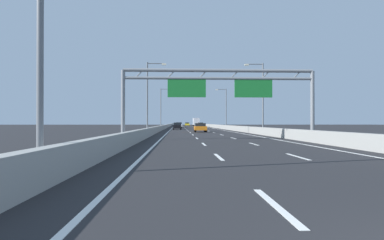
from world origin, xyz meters
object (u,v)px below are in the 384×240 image
Objects in this scene: orange_car at (200,127)px; white_car at (178,125)px; sign_gantry at (219,86)px; streetlamp_right_mid at (261,94)px; silver_car at (179,125)px; streetlamp_left_mid at (149,93)px; yellow_car at (187,124)px; box_truck at (196,122)px; streetlamp_left_far at (162,106)px; black_car at (177,126)px; streetlamp_right_far at (225,106)px; green_car at (200,125)px; red_car at (178,125)px.

white_car reaches higher than orange_car.
streetlamp_right_mid is at bearing 63.45° from sign_gantry.
silver_car is (-10.83, 53.64, -4.60)m from streetlamp_right_mid.
streetlamp_left_mid is 2.25× the size of yellow_car.
box_truck is at bearing -51.56° from yellow_car.
sign_gantry is 1.83× the size of streetlamp_left_mid.
black_car is at bearing -62.53° from streetlamp_left_far.
black_car is 0.99× the size of yellow_car.
sign_gantry is 50.49m from streetlamp_right_far.
sign_gantry reaches higher than green_car.
box_truck is (11.06, 57.64, -3.64)m from streetlamp_left_far.
box_truck reaches higher than red_car.
orange_car is 0.93× the size of red_car.
streetlamp_left_far is (0.00, 35.06, 0.00)m from streetlamp_left_mid.
streetlamp_left_mid is 1.00× the size of streetlamp_left_far.
streetlamp_right_mid is 62.27m from red_car.
black_car reaches higher than white_car.
streetlamp_right_mid is at bearing -86.87° from green_car.
streetlamp_left_mid is at bearing -90.00° from streetlamp_left_far.
streetlamp_right_mid is 2.29× the size of orange_car.
streetlamp_left_mid reaches higher than red_car.
streetlamp_right_mid is 1.00× the size of streetlamp_left_far.
box_truck is at bearing 88.10° from sign_gantry.
white_car is at bearing 146.40° from streetlamp_right_far.
white_car is (-11.10, 7.38, -4.63)m from streetlamp_right_far.
box_truck reaches higher than black_car.
orange_car is at bearing -93.77° from green_car.
streetlamp_right_mid reaches higher than silver_car.
streetlamp_right_mid is 97.47m from yellow_car.
streetlamp_right_far is 2.29× the size of orange_car.
black_car is at bearing -100.79° from green_car.
streetlamp_right_far reaches higher than green_car.
streetlamp_right_far is at bearing 31.77° from black_car.
yellow_car is (7.58, 62.03, -4.63)m from streetlamp_left_far.
streetlamp_right_mid is 1.00× the size of streetlamp_right_far.
silver_car is at bearing -94.57° from yellow_car.
streetlamp_right_mid is at bearing 0.00° from streetlamp_left_mid.
box_truck is at bearing 79.14° from streetlamp_left_far.
red_car is (-11.00, 61.11, -4.61)m from streetlamp_right_mid.
sign_gantry is at bearing -84.87° from black_car.
red_car is at bearing 89.49° from black_car.
streetlamp_right_far is at bearing 81.53° from sign_gantry.
black_car is 69.14m from yellow_car.
streetlamp_right_far reaches higher than red_car.
orange_car is at bearing 128.41° from streetlamp_right_mid.
white_car is at bearing -93.92° from yellow_car.
box_truck is at bearing 87.47° from orange_car.
box_truck is (6.96, 39.06, 0.96)m from silver_car.
green_car is 1.02× the size of black_car.
streetlamp_left_far reaches higher than white_car.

